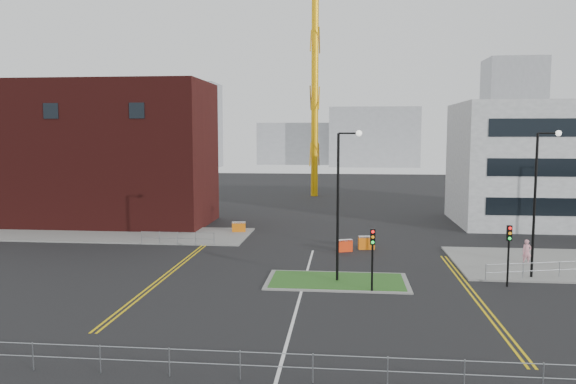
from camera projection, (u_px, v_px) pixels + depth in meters
The scene contains 24 objects.
ground at pixel (292, 325), 26.38m from camera, with size 200.00×200.00×0.00m, color black.
pavement_left at pixel (93, 234), 50.17m from camera, with size 28.00×8.00×0.12m, color slate.
island_kerb at pixel (337, 281), 34.09m from camera, with size 8.60×4.60×0.08m, color slate.
grass_island at pixel (337, 281), 34.08m from camera, with size 8.00×4.00×0.12m, color #22521B.
brick_building at pixel (89, 155), 55.70m from camera, with size 24.20×10.07×14.24m.
streetlamp_island at pixel (342, 194), 33.50m from camera, with size 1.46×0.36×9.18m.
streetlamp_right_near at pixel (539, 192), 34.27m from camera, with size 1.46×0.36×9.18m.
traffic_light_island at pixel (373, 248), 31.62m from camera, with size 0.28×0.33×3.65m.
traffic_light_right at pixel (509, 244), 32.79m from camera, with size 0.28×0.33×3.65m.
railing_front at pixel (276, 360), 20.36m from camera, with size 24.05×0.05×1.10m.
railing_left at pixel (178, 236), 45.23m from camera, with size 6.05×0.05×1.10m.
centre_line at pixel (296, 312), 28.36m from camera, with size 0.15×30.00×0.01m, color silver.
yellow_left_a at pixel (171, 269), 37.18m from camera, with size 0.12×24.00×0.01m, color gold.
yellow_left_b at pixel (176, 270), 37.15m from camera, with size 0.12×24.00×0.01m, color gold.
yellow_right_a at pixel (471, 295), 31.35m from camera, with size 0.12×20.00×0.01m, color gold.
yellow_right_b at pixel (477, 295), 31.32m from camera, with size 0.12×20.00×0.01m, color gold.
skyline_a at pixel (184, 126), 148.01m from camera, with size 18.00×12.00×22.00m, color gray.
skyline_b at pixel (374, 137), 153.15m from camera, with size 24.00×12.00×16.00m, color gray.
skyline_c at pixel (512, 114), 144.03m from camera, with size 14.00×12.00×28.00m, color gray.
skyline_d at pixel (310, 144), 165.08m from camera, with size 30.00×12.00×12.00m, color gray.
pedestrian at pixel (527, 252), 38.64m from camera, with size 0.62×0.41×1.71m, color pink.
barrier_left at pixel (239, 227), 50.79m from camera, with size 1.25×0.57×1.02m.
barrier_mid at pixel (345, 245), 42.77m from camera, with size 1.17×0.74×0.93m.
barrier_right at pixel (366, 242), 43.62m from camera, with size 1.29×0.59×1.05m.
Camera 1 is at (2.43, -25.47, 8.99)m, focal length 35.00 mm.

